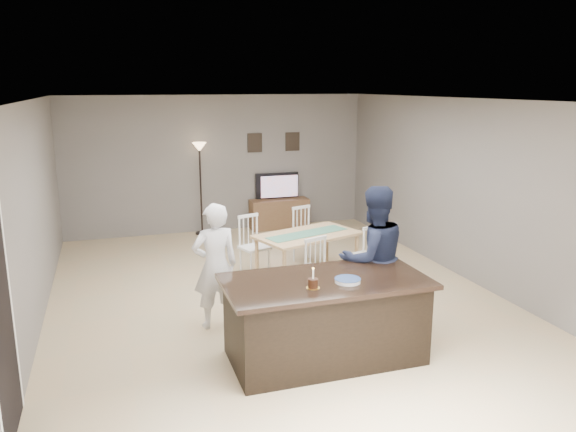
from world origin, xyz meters
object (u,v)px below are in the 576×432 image
object	(u,v)px
plate_stack	(348,280)
dining_table	(307,242)
television	(278,186)
floor_lamp	(200,164)
man	(373,259)
birthday_cake	(313,283)
woman	(215,266)
tv_console	(279,214)
kitchen_island	(325,319)

from	to	relation	value
plate_stack	dining_table	xyz separation A→B (m)	(0.50, 2.61, -0.33)
television	floor_lamp	distance (m)	1.69
man	birthday_cake	world-z (taller)	man
television	woman	distance (m)	4.95
birthday_cake	dining_table	xyz separation A→B (m)	(0.90, 2.66, -0.36)
tv_console	television	xyz separation A→B (m)	(0.00, 0.07, 0.56)
birthday_cake	plate_stack	world-z (taller)	birthday_cake
kitchen_island	floor_lamp	distance (m)	5.68
floor_lamp	kitchen_island	bearing A→B (deg)	-85.93
kitchen_island	tv_console	bearing A→B (deg)	77.84
woman	television	bearing A→B (deg)	-121.26
tv_console	dining_table	world-z (taller)	dining_table
plate_stack	tv_console	bearing A→B (deg)	79.91
kitchen_island	plate_stack	xyz separation A→B (m)	(0.18, -0.16, 0.47)
woman	man	bearing A→B (deg)	154.88
tv_console	birthday_cake	distance (m)	5.98
television	man	bearing A→B (deg)	85.75
television	floor_lamp	bearing A→B (deg)	1.79
woman	dining_table	world-z (taller)	woman
plate_stack	floor_lamp	bearing A→B (deg)	95.73
woman	birthday_cake	distance (m)	1.58
kitchen_island	woman	xyz separation A→B (m)	(-0.95, 1.18, 0.32)
tv_console	woman	size ratio (longest dim) A/B	0.78
television	dining_table	distance (m)	3.24
tv_console	birthday_cake	xyz separation A→B (m)	(-1.42, -5.78, 0.65)
man	plate_stack	size ratio (longest dim) A/B	6.47
kitchen_island	floor_lamp	bearing A→B (deg)	94.07
tv_console	floor_lamp	world-z (taller)	floor_lamp
tv_console	television	world-z (taller)	television
tv_console	woman	bearing A→B (deg)	-116.10
plate_stack	floor_lamp	size ratio (longest dim) A/B	0.15
tv_console	floor_lamp	size ratio (longest dim) A/B	0.66
dining_table	tv_console	bearing A→B (deg)	62.27
kitchen_island	woman	bearing A→B (deg)	128.81
tv_console	floor_lamp	bearing A→B (deg)	179.28
kitchen_island	birthday_cake	distance (m)	0.58
kitchen_island	tv_console	distance (m)	5.70
woman	floor_lamp	size ratio (longest dim) A/B	0.85
television	man	xyz separation A→B (m)	(-0.38, -5.09, 0.01)
birthday_cake	plate_stack	bearing A→B (deg)	6.18
television	woman	bearing A→B (deg)	64.26
kitchen_island	dining_table	bearing A→B (deg)	74.40
man	floor_lamp	distance (m)	5.21
kitchen_island	plate_stack	bearing A→B (deg)	-42.13
man	birthday_cake	distance (m)	1.29
birthday_cake	television	bearing A→B (deg)	76.37
man	dining_table	distance (m)	1.93
television	man	size ratio (longest dim) A/B	0.52
plate_stack	television	bearing A→B (deg)	80.03
woman	birthday_cake	world-z (taller)	woman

